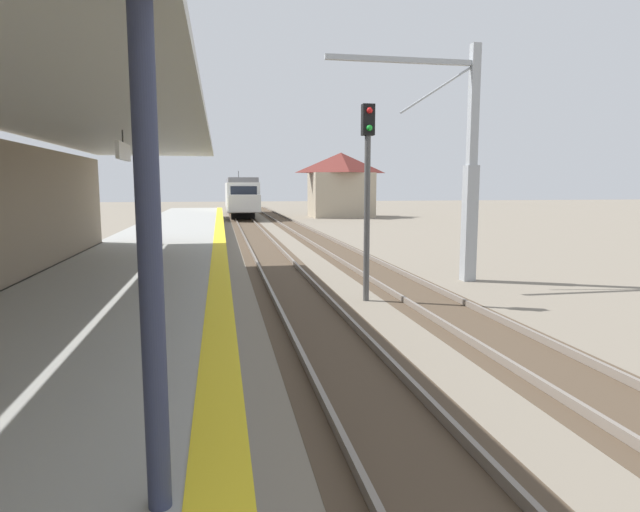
% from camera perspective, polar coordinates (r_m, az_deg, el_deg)
% --- Properties ---
extents(station_platform, '(5.00, 80.00, 0.91)m').
position_cam_1_polar(station_platform, '(16.20, -18.58, -2.32)').
color(station_platform, '#999993').
rests_on(station_platform, ground).
extents(track_pair_nearest_platform, '(2.34, 120.00, 0.16)m').
position_cam_1_polar(track_pair_nearest_platform, '(20.15, -4.45, -1.25)').
color(track_pair_nearest_platform, '#4C3D2D').
rests_on(track_pair_nearest_platform, ground).
extents(track_pair_middle, '(2.34, 120.00, 0.16)m').
position_cam_1_polar(track_pair_middle, '(20.78, 4.91, -0.99)').
color(track_pair_middle, '#4C3D2D').
rests_on(track_pair_middle, ground).
extents(approaching_train, '(2.93, 19.60, 4.76)m').
position_cam_1_polar(approaching_train, '(56.80, -8.48, 6.44)').
color(approaching_train, silver).
rests_on(approaching_train, ground).
extents(rail_signal_post, '(0.32, 0.34, 5.20)m').
position_cam_1_polar(rail_signal_post, '(14.33, 5.06, 7.84)').
color(rail_signal_post, '#4C4C4C').
rests_on(rail_signal_post, ground).
extents(catenary_pylon_far_side, '(5.00, 0.40, 7.50)m').
position_cam_1_polar(catenary_pylon_far_side, '(17.94, 14.91, 8.84)').
color(catenary_pylon_far_side, '#9EA3A8').
rests_on(catenary_pylon_far_side, ground).
extents(distant_trackside_house, '(6.60, 5.28, 6.40)m').
position_cam_1_polar(distant_trackside_house, '(54.26, 2.23, 7.70)').
color(distant_trackside_house, tan).
rests_on(distant_trackside_house, ground).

